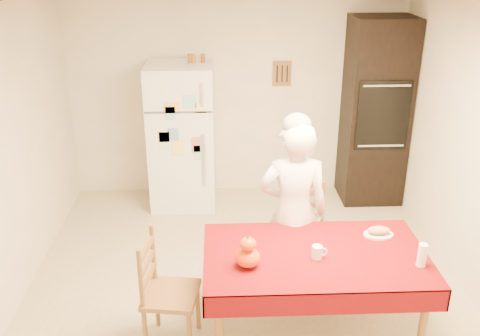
{
  "coord_description": "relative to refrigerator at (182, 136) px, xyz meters",
  "views": [
    {
      "loc": [
        -0.22,
        -4.04,
        2.94
      ],
      "look_at": [
        -0.04,
        0.2,
        1.15
      ],
      "focal_mm": 40.0,
      "sensor_mm": 36.0,
      "label": 1
    }
  ],
  "objects": [
    {
      "name": "floor",
      "position": [
        0.65,
        -1.88,
        -0.85
      ],
      "size": [
        4.5,
        4.5,
        0.0
      ],
      "primitive_type": "plane",
      "color": "tan",
      "rests_on": "ground"
    },
    {
      "name": "room_shell",
      "position": [
        0.65,
        -1.88,
        0.77
      ],
      "size": [
        4.02,
        4.52,
        2.51
      ],
      "color": "beige",
      "rests_on": "ground"
    },
    {
      "name": "refrigerator",
      "position": [
        0.0,
        0.0,
        0.0
      ],
      "size": [
        0.75,
        0.74,
        1.7
      ],
      "color": "white",
      "rests_on": "floor"
    },
    {
      "name": "oven_cabinet",
      "position": [
        2.28,
        0.05,
        0.25
      ],
      "size": [
        0.7,
        0.62,
        2.2
      ],
      "color": "black",
      "rests_on": "floor"
    },
    {
      "name": "dining_table",
      "position": [
        1.15,
        -2.47,
        -0.16
      ],
      "size": [
        1.7,
        1.0,
        0.76
      ],
      "color": "brown",
      "rests_on": "floor"
    },
    {
      "name": "chair_far",
      "position": [
        1.2,
        -1.68,
        -0.34
      ],
      "size": [
        0.44,
        0.42,
        0.95
      ],
      "rotation": [
        0.0,
        0.0,
        0.05
      ],
      "color": "brown",
      "rests_on": "floor"
    },
    {
      "name": "chair_left",
      "position": [
        -0.02,
        -2.5,
        -0.34
      ],
      "size": [
        0.46,
        0.47,
        0.95
      ],
      "rotation": [
        0.0,
        0.0,
        1.42
      ],
      "color": "brown",
      "rests_on": "floor"
    },
    {
      "name": "seated_woman",
      "position": [
        1.05,
        -1.91,
        -0.03
      ],
      "size": [
        0.61,
        0.41,
        1.64
      ],
      "primitive_type": "imported",
      "rotation": [
        0.0,
        0.0,
        3.11
      ],
      "color": "white",
      "rests_on": "floor"
    },
    {
      "name": "coffee_mug",
      "position": [
        1.15,
        -2.53,
        -0.04
      ],
      "size": [
        0.08,
        0.08,
        0.1
      ],
      "primitive_type": "cylinder",
      "color": "white",
      "rests_on": "dining_table"
    },
    {
      "name": "pumpkin_lower",
      "position": [
        0.63,
        -2.61,
        -0.02
      ],
      "size": [
        0.18,
        0.18,
        0.14
      ],
      "primitive_type": "ellipsoid",
      "color": "#CA3904",
      "rests_on": "dining_table"
    },
    {
      "name": "pumpkin_upper",
      "position": [
        0.63,
        -2.61,
        0.1
      ],
      "size": [
        0.12,
        0.12,
        0.09
      ],
      "primitive_type": "ellipsoid",
      "color": "#E36205",
      "rests_on": "pumpkin_lower"
    },
    {
      "name": "wine_glass",
      "position": [
        1.89,
        -2.66,
        -0.0
      ],
      "size": [
        0.07,
        0.07,
        0.18
      ],
      "primitive_type": "cylinder",
      "color": "white",
      "rests_on": "dining_table"
    },
    {
      "name": "bread_plate",
      "position": [
        1.7,
        -2.22,
        -0.08
      ],
      "size": [
        0.24,
        0.24,
        0.02
      ],
      "primitive_type": "cylinder",
      "color": "silver",
      "rests_on": "dining_table"
    },
    {
      "name": "bread_loaf",
      "position": [
        1.7,
        -2.22,
        -0.04
      ],
      "size": [
        0.18,
        0.1,
        0.06
      ],
      "primitive_type": "ellipsoid",
      "color": "#A27A4F",
      "rests_on": "bread_plate"
    },
    {
      "name": "spice_jar_left",
      "position": [
        0.12,
        0.05,
        0.9
      ],
      "size": [
        0.05,
        0.05,
        0.1
      ],
      "primitive_type": "cylinder",
      "color": "#92491A",
      "rests_on": "refrigerator"
    },
    {
      "name": "spice_jar_mid",
      "position": [
        0.16,
        0.05,
        0.9
      ],
      "size": [
        0.05,
        0.05,
        0.1
      ],
      "primitive_type": "cylinder",
      "color": "#915C1A",
      "rests_on": "refrigerator"
    },
    {
      "name": "spice_jar_right",
      "position": [
        0.27,
        0.05,
        0.9
      ],
      "size": [
        0.05,
        0.05,
        0.1
      ],
      "primitive_type": "cylinder",
      "color": "brown",
      "rests_on": "refrigerator"
    }
  ]
}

